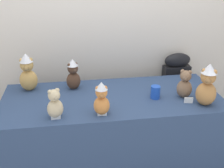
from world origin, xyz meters
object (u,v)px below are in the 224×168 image
Objects in this scene: instrument_case at (174,94)px; teddy_bear_caramel at (207,86)px; teddy_bear_mocha at (185,85)px; display_table at (112,135)px; teddy_bear_sand at (55,104)px; teddy_bear_honey at (28,73)px; party_cup_blue at (155,92)px; teddy_bear_cocoa at (73,75)px; teddy_bear_ginger at (102,99)px.

teddy_bear_caramel is at bearing -95.72° from instrument_case.
teddy_bear_mocha is at bearing 152.87° from teddy_bear_caramel.
teddy_bear_sand is (-0.46, -0.28, 0.50)m from display_table.
teddy_bear_honey is 1.36m from teddy_bear_mocha.
teddy_bear_honey is (-1.43, 0.50, -0.00)m from teddy_bear_caramel.
teddy_bear_honey is at bearing 163.30° from party_cup_blue.
teddy_bear_cocoa is at bearing -165.96° from instrument_case.
party_cup_blue is (-0.36, 0.18, -0.12)m from teddy_bear_caramel.
instrument_case is at bearing 9.59° from teddy_bear_honey.
teddy_bear_mocha is at bearing 17.11° from teddy_bear_ginger.
instrument_case is at bearing -6.37° from teddy_bear_cocoa.
teddy_bear_honey is at bearing 92.70° from teddy_bear_sand.
teddy_bear_mocha is (-0.12, 0.16, -0.06)m from teddy_bear_caramel.
instrument_case is 0.81m from party_cup_blue.
display_table is 0.79m from teddy_bear_mocha.
instrument_case is at bearing 10.00° from teddy_bear_sand.
instrument_case is 0.91m from teddy_bear_caramel.
teddy_bear_cocoa is at bearing 114.64° from teddy_bear_ginger.
teddy_bear_ginger is (0.34, -0.00, 0.02)m from teddy_bear_sand.
teddy_bear_ginger is (-0.84, -0.03, -0.04)m from teddy_bear_caramel.
display_table is 7.97× the size of teddy_bear_sand.
display_table is 0.57m from party_cup_blue.
teddy_bear_honey is 3.12× the size of party_cup_blue.
teddy_bear_cocoa is 0.74m from party_cup_blue.
teddy_bear_caramel is 0.42m from party_cup_blue.
teddy_bear_cocoa is at bearing -5.63° from teddy_bear_honey.
teddy_bear_caramel reaches higher than teddy_bear_sand.
teddy_bear_ginger is (-0.12, -0.28, 0.52)m from display_table.
teddy_bear_caramel is at bearing -21.87° from teddy_bear_sand.
display_table is 0.95m from teddy_bear_caramel.
instrument_case is (0.77, 0.52, 0.10)m from display_table.
instrument_case reaches higher than party_cup_blue.
teddy_bear_cocoa is (-0.32, 0.21, 0.52)m from display_table.
teddy_bear_mocha is at bearing -15.54° from teddy_bear_honey.
teddy_bear_caramel is (-0.05, -0.78, 0.46)m from instrument_case.
teddy_bear_cocoa is 0.83× the size of teddy_bear_honey.
instrument_case is at bearing 34.11° from display_table.
teddy_bear_cocoa reaches higher than party_cup_blue.
teddy_bear_sand reaches higher than instrument_case.
display_table is 0.65m from teddy_bear_cocoa.
instrument_case reaches higher than display_table.
teddy_bear_cocoa is 2.58× the size of party_cup_blue.
teddy_bear_ginger is 0.75m from teddy_bear_mocha.
teddy_bear_mocha is (-0.17, -0.62, 0.40)m from instrument_case.
display_table is at bearing -147.72° from instrument_case.
teddy_bear_honey is at bearing 153.16° from teddy_bear_cocoa.
teddy_bear_mocha is (0.92, -0.31, -0.02)m from teddy_bear_cocoa.
teddy_bear_honey reaches higher than teddy_bear_mocha.
teddy_bear_mocha is (1.07, 0.18, 0.01)m from teddy_bear_sand.
teddy_bear_sand reaches higher than party_cup_blue.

